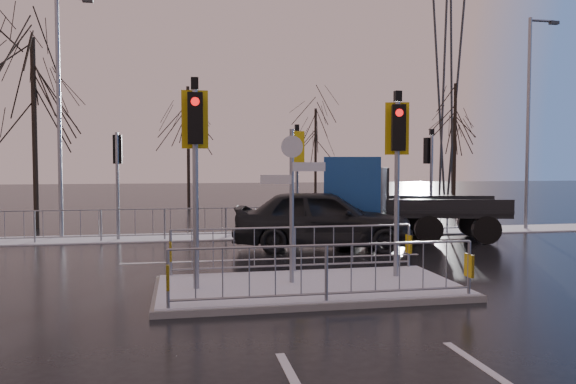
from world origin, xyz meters
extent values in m
plane|color=black|center=(0.00, 0.00, 0.00)|extent=(120.00, 120.00, 0.00)
cube|color=white|center=(0.00, 8.60, 0.02)|extent=(30.00, 2.00, 0.04)
cube|color=silver|center=(0.00, 3.80, 0.00)|extent=(8.00, 0.15, 0.01)
cube|color=#62625D|center=(0.00, 0.00, 0.06)|extent=(6.00, 3.00, 0.12)
cube|color=white|center=(0.00, 0.00, 0.14)|extent=(5.85, 2.85, 0.03)
cube|color=gold|center=(-2.70, -1.38, 0.67)|extent=(0.05, 0.28, 0.42)
cube|color=gold|center=(2.70, -1.38, 0.67)|extent=(0.05, 0.28, 0.42)
cube|color=gold|center=(-2.70, 1.38, 0.67)|extent=(0.05, 0.28, 0.42)
cube|color=gold|center=(2.70, 1.38, 0.67)|extent=(0.05, 0.28, 0.42)
cylinder|color=gray|center=(-2.20, 0.00, 2.02)|extent=(0.11, 0.11, 3.80)
cube|color=black|center=(-2.20, -0.18, 3.37)|extent=(0.28, 0.22, 0.95)
cylinder|color=red|center=(-2.20, -0.29, 3.67)|extent=(0.16, 0.04, 0.16)
cube|color=yellow|center=(-2.20, 0.07, 3.37)|extent=(0.50, 0.03, 1.10)
cube|color=black|center=(-2.20, 0.00, 4.04)|extent=(0.14, 0.14, 0.22)
cylinder|color=gray|center=(2.00, 0.40, 1.97)|extent=(0.11, 0.11, 3.70)
cube|color=black|center=(1.95, 0.23, 3.27)|extent=(0.33, 0.28, 0.95)
cylinder|color=red|center=(1.93, 0.12, 3.57)|extent=(0.16, 0.08, 0.16)
cube|color=yellow|center=(2.02, 0.47, 3.27)|extent=(0.49, 0.16, 1.10)
cube|color=black|center=(2.00, 0.40, 3.94)|extent=(0.14, 0.14, 0.22)
cylinder|color=gray|center=(-0.30, 0.20, 1.67)|extent=(0.09, 0.09, 3.10)
cube|color=silver|center=(0.05, 0.20, 2.47)|extent=(0.70, 0.14, 0.18)
cube|color=silver|center=(-0.62, 0.20, 2.22)|extent=(0.62, 0.15, 0.18)
cylinder|color=silver|center=(-0.30, 0.17, 2.87)|extent=(0.44, 0.03, 0.44)
cylinder|color=gray|center=(-4.50, 8.30, 1.79)|extent=(0.11, 0.11, 3.50)
cube|color=black|center=(-4.50, 8.48, 2.99)|extent=(0.28, 0.22, 0.95)
cylinder|color=red|center=(-4.50, 8.59, 3.29)|extent=(0.16, 0.04, 0.16)
cylinder|color=gray|center=(1.50, 8.30, 1.84)|extent=(0.11, 0.11, 3.60)
cube|color=black|center=(1.50, 8.48, 3.09)|extent=(0.28, 0.22, 0.95)
cylinder|color=red|center=(1.50, 8.59, 3.39)|extent=(0.16, 0.04, 0.16)
cube|color=yellow|center=(1.50, 8.23, 3.09)|extent=(0.50, 0.03, 1.10)
cube|color=black|center=(1.50, 8.30, 3.76)|extent=(0.14, 0.14, 0.22)
cylinder|color=gray|center=(6.50, 8.30, 1.79)|extent=(0.11, 0.11, 3.50)
cube|color=black|center=(6.45, 8.47, 2.99)|extent=(0.33, 0.28, 0.95)
cylinder|color=red|center=(6.43, 8.58, 3.29)|extent=(0.16, 0.08, 0.16)
cube|color=black|center=(6.50, 8.30, 3.66)|extent=(0.14, 0.14, 0.22)
imported|color=black|center=(1.63, 5.25, 0.89)|extent=(5.56, 3.10, 1.79)
cylinder|color=black|center=(2.78, 6.32, 0.45)|extent=(0.93, 0.49, 0.89)
cylinder|color=black|center=(3.26, 8.14, 0.45)|extent=(0.93, 0.49, 0.89)
cylinder|color=black|center=(5.21, 5.69, 0.45)|extent=(0.93, 0.49, 0.89)
cylinder|color=black|center=(5.68, 7.50, 0.45)|extent=(0.93, 0.49, 0.89)
cylinder|color=black|center=(6.94, 5.23, 0.45)|extent=(0.93, 0.49, 0.89)
cylinder|color=black|center=(7.41, 7.05, 0.45)|extent=(0.93, 0.49, 0.89)
cube|color=black|center=(5.10, 6.69, 0.88)|extent=(6.23, 3.49, 0.14)
cube|color=navy|center=(3.11, 7.21, 1.84)|extent=(2.27, 2.53, 1.79)
cube|color=black|center=(3.95, 6.99, 2.20)|extent=(0.49, 1.74, 0.98)
cube|color=#2D3033|center=(2.59, 7.34, 0.85)|extent=(0.63, 2.02, 0.31)
cube|color=black|center=(6.05, 6.44, 1.00)|extent=(4.35, 3.07, 0.11)
cube|color=black|center=(4.19, 6.93, 1.72)|extent=(0.61, 2.09, 1.34)
cylinder|color=black|center=(-8.00, 12.50, 3.68)|extent=(0.20, 0.20, 7.36)
cylinder|color=black|center=(-2.00, 22.00, 3.45)|extent=(0.19, 0.19, 6.90)
cylinder|color=black|center=(6.00, 24.00, 2.99)|extent=(0.16, 0.16, 5.98)
cylinder|color=black|center=(14.00, 21.00, 3.68)|extent=(0.20, 0.20, 7.36)
cylinder|color=gray|center=(10.50, 8.50, 4.00)|extent=(0.14, 0.14, 8.00)
cylinder|color=gray|center=(11.00, 8.50, 7.90)|extent=(1.00, 0.10, 0.10)
cube|color=#2D3033|center=(11.50, 8.50, 7.85)|extent=(0.35, 0.18, 0.12)
cylinder|color=gray|center=(-6.50, 9.50, 4.10)|extent=(0.14, 0.14, 8.20)
cube|color=#2D3033|center=(-5.50, 9.50, 8.05)|extent=(0.35, 0.18, 0.12)
cylinder|color=#2D3033|center=(18.60, 30.60, 10.00)|extent=(1.18, 1.18, 19.97)
cylinder|color=#2D3033|center=(17.40, 30.60, 10.00)|extent=(1.18, 1.18, 19.97)
cylinder|color=#2D3033|center=(18.60, 29.40, 10.00)|extent=(1.18, 1.18, 19.97)
cylinder|color=#2D3033|center=(17.40, 29.40, 10.00)|extent=(1.18, 1.18, 19.97)
camera|label=1|loc=(-2.49, -10.75, 2.55)|focal=35.00mm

